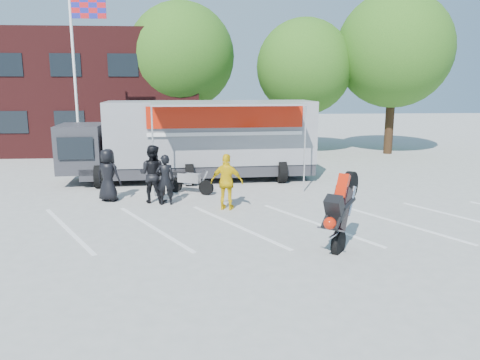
{
  "coord_description": "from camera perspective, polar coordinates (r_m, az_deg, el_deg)",
  "views": [
    {
      "loc": [
        -0.63,
        -12.03,
        4.08
      ],
      "look_at": [
        0.33,
        1.26,
        1.3
      ],
      "focal_mm": 35.0,
      "sensor_mm": 36.0,
      "label": 1
    }
  ],
  "objects": [
    {
      "name": "office_building",
      "position": [
        31.46,
        -21.82,
        9.9
      ],
      "size": [
        18.0,
        8.0,
        7.0
      ],
      "primitive_type": "cube",
      "color": "#441515",
      "rests_on": "ground"
    },
    {
      "name": "spectator_leather_b",
      "position": [
        16.0,
        -9.09,
        0.04
      ],
      "size": [
        0.65,
        0.44,
        1.73
      ],
      "primitive_type": "imported",
      "rotation": [
        0.0,
        0.0,
        3.18
      ],
      "color": "black",
      "rests_on": "ground"
    },
    {
      "name": "tree_mid",
      "position": [
        27.62,
        7.83,
        13.47
      ],
      "size": [
        5.44,
        5.44,
        7.68
      ],
      "color": "#382314",
      "rests_on": "ground"
    },
    {
      "name": "flagpole",
      "position": [
        22.76,
        -18.98,
        13.61
      ],
      "size": [
        1.61,
        0.12,
        8.0
      ],
      "color": "white",
      "rests_on": "ground"
    },
    {
      "name": "ground",
      "position": [
        12.72,
        -1.1,
        -6.93
      ],
      "size": [
        100.0,
        100.0,
        0.0
      ],
      "primitive_type": "plane",
      "color": "#A9A9A4",
      "rests_on": "ground"
    },
    {
      "name": "spectator_hivis",
      "position": [
        15.17,
        -1.6,
        -0.24
      ],
      "size": [
        1.16,
        0.76,
        1.84
      ],
      "primitive_type": "imported",
      "rotation": [
        0.0,
        0.0,
        2.83
      ],
      "color": "yellow",
      "rests_on": "ground"
    },
    {
      "name": "spectator_leather_c",
      "position": [
        16.35,
        -10.62,
        0.73
      ],
      "size": [
        1.14,
        0.99,
        2.0
      ],
      "primitive_type": "imported",
      "rotation": [
        0.0,
        0.0,
        2.87
      ],
      "color": "black",
      "rests_on": "ground"
    },
    {
      "name": "stunt_bike_rider",
      "position": [
        12.41,
        12.87,
        -7.72
      ],
      "size": [
        1.76,
        1.97,
        2.14
      ],
      "primitive_type": null,
      "rotation": [
        0.0,
        0.0,
        -0.63
      ],
      "color": "black",
      "rests_on": "ground"
    },
    {
      "name": "parking_bay_lines",
      "position": [
        13.67,
        -1.33,
        -5.56
      ],
      "size": [
        18.09,
        13.33,
        0.01
      ],
      "primitive_type": "cube",
      "rotation": [
        0.0,
        0.0,
        0.52
      ],
      "color": "white",
      "rests_on": "ground"
    },
    {
      "name": "transporter_truck",
      "position": [
        20.08,
        -4.9,
        0.02
      ],
      "size": [
        10.77,
        5.71,
        3.33
      ],
      "primitive_type": null,
      "rotation": [
        0.0,
        0.0,
        0.06
      ],
      "color": "gray",
      "rests_on": "ground"
    },
    {
      "name": "spectator_leather_a",
      "position": [
        16.91,
        -15.79,
        0.58
      ],
      "size": [
        1.06,
        0.89,
        1.85
      ],
      "primitive_type": "imported",
      "rotation": [
        0.0,
        0.0,
        2.74
      ],
      "color": "black",
      "rests_on": "ground"
    },
    {
      "name": "tree_left",
      "position": [
        28.1,
        -7.18,
        14.72
      ],
      "size": [
        6.12,
        6.12,
        8.64
      ],
      "color": "#382314",
      "rests_on": "ground"
    },
    {
      "name": "tree_right",
      "position": [
        28.64,
        18.27,
        14.81
      ],
      "size": [
        6.46,
        6.46,
        9.12
      ],
      "color": "#382314",
      "rests_on": "ground"
    },
    {
      "name": "parked_motorcycle",
      "position": [
        17.65,
        -6.04,
        -1.64
      ],
      "size": [
        1.98,
        1.37,
        0.99
      ],
      "primitive_type": null,
      "rotation": [
        0.0,
        0.0,
        1.13
      ],
      "color": "#B4B4B9",
      "rests_on": "ground"
    }
  ]
}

